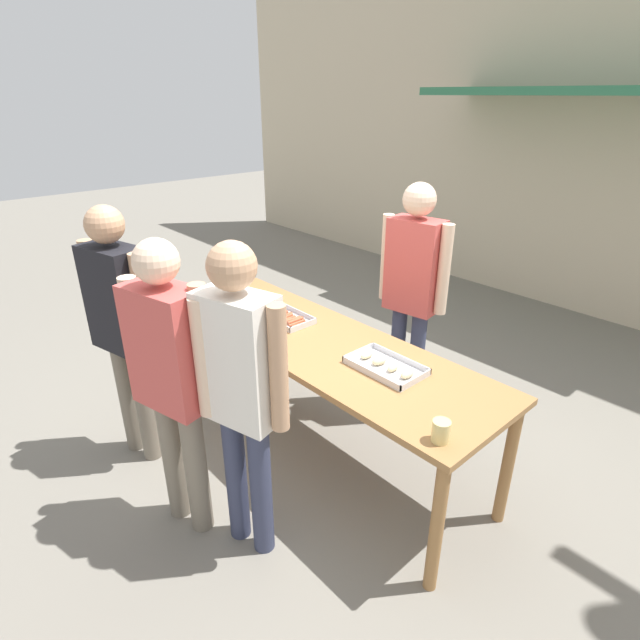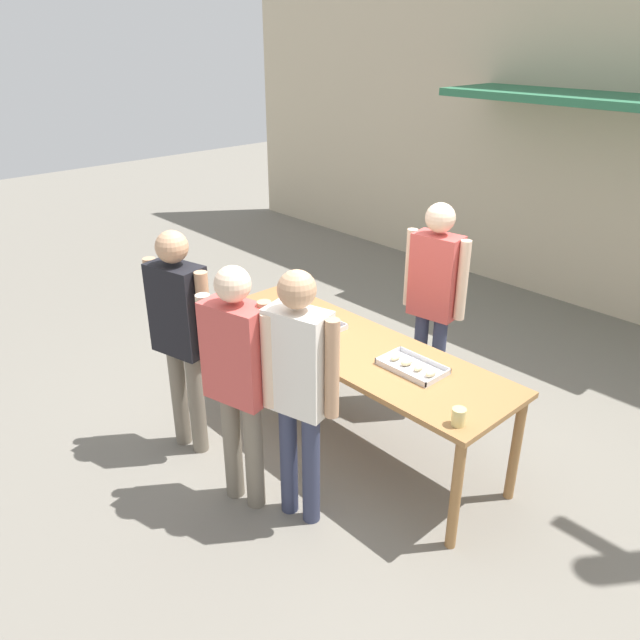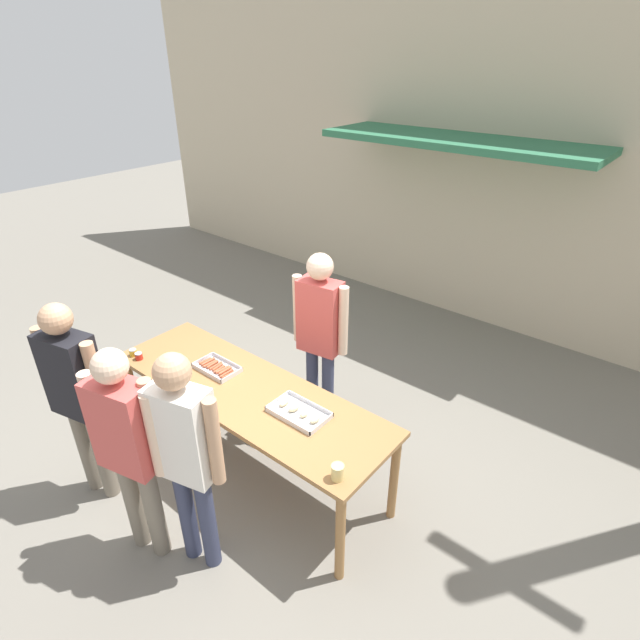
% 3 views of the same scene
% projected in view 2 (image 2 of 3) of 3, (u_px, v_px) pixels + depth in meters
% --- Properties ---
extents(ground_plane, '(24.00, 24.00, 0.00)m').
position_uv_depth(ground_plane, '(351.00, 440.00, 5.08)').
color(ground_plane, slate).
extents(building_facade_back, '(12.00, 1.11, 4.50)m').
position_uv_depth(building_facade_back, '(620.00, 110.00, 6.57)').
color(building_facade_back, beige).
rests_on(building_facade_back, ground).
extents(serving_table, '(2.62, 0.82, 0.87)m').
position_uv_depth(serving_table, '(353.00, 355.00, 4.75)').
color(serving_table, olive).
rests_on(serving_table, ground).
extents(food_tray_sausages, '(0.40, 0.25, 0.04)m').
position_uv_depth(food_tray_sausages, '(320.00, 324.00, 5.00)').
color(food_tray_sausages, silver).
rests_on(food_tray_sausages, serving_table).
extents(food_tray_buns, '(0.46, 0.28, 0.05)m').
position_uv_depth(food_tray_buns, '(412.00, 366.00, 4.37)').
color(food_tray_buns, silver).
rests_on(food_tray_buns, serving_table).
extents(condiment_jar_mustard, '(0.07, 0.07, 0.06)m').
position_uv_depth(condiment_jar_mustard, '(230.00, 305.00, 5.30)').
color(condiment_jar_mustard, gold).
rests_on(condiment_jar_mustard, serving_table).
extents(condiment_jar_ketchup, '(0.07, 0.07, 0.06)m').
position_uv_depth(condiment_jar_ketchup, '(236.00, 309.00, 5.23)').
color(condiment_jar_ketchup, '#B22319').
rests_on(condiment_jar_ketchup, serving_table).
extents(beer_cup, '(0.09, 0.09, 0.11)m').
position_uv_depth(beer_cup, '(459.00, 417.00, 3.74)').
color(beer_cup, '#DBC67A').
rests_on(beer_cup, serving_table).
extents(person_server_behind_table, '(0.56, 0.27, 1.83)m').
position_uv_depth(person_server_behind_table, '(434.00, 289.00, 5.09)').
color(person_server_behind_table, '#333851').
rests_on(person_server_behind_table, ground).
extents(person_customer_holding_hotdog, '(0.59, 0.32, 1.79)m').
position_uv_depth(person_customer_holding_hotdog, '(180.00, 325.00, 4.56)').
color(person_customer_holding_hotdog, '#756B5B').
rests_on(person_customer_holding_hotdog, ground).
extents(person_customer_with_cup, '(0.56, 0.31, 1.79)m').
position_uv_depth(person_customer_with_cup, '(298.00, 378.00, 3.85)').
color(person_customer_with_cup, '#333851').
rests_on(person_customer_with_cup, ground).
extents(person_customer_waiting_in_line, '(0.60, 0.33, 1.76)m').
position_uv_depth(person_customer_waiting_in_line, '(238.00, 370.00, 4.01)').
color(person_customer_waiting_in_line, '#756B5B').
rests_on(person_customer_waiting_in_line, ground).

